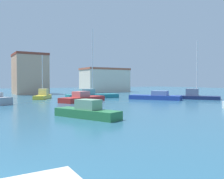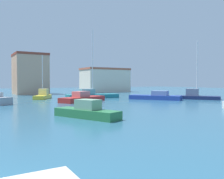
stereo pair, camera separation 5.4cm
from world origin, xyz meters
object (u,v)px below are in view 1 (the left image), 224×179
sailboat_teal_inner_mooring (91,95)px  sailboat_yellow_distant_east (43,95)px  motorboat_red_far_right (83,98)px  sailboat_navy_near_pier (195,96)px  motorboat_green_far_left (87,111)px  motorboat_blue_mid_harbor (156,97)px

sailboat_teal_inner_mooring → sailboat_yellow_distant_east: 7.84m
sailboat_teal_inner_mooring → motorboat_red_far_right: 7.22m
sailboat_navy_near_pier → sailboat_teal_inner_mooring: 16.71m
motorboat_green_far_left → sailboat_navy_near_pier: (22.68, 9.15, 0.06)m
sailboat_navy_near_pier → motorboat_red_far_right: sailboat_navy_near_pier is taller
motorboat_blue_mid_harbor → motorboat_red_far_right: (-11.06, 2.39, -0.00)m
motorboat_green_far_left → sailboat_navy_near_pier: 24.46m
sailboat_yellow_distant_east → motorboat_green_far_left: bearing=-96.2°
sailboat_navy_near_pier → motorboat_blue_mid_harbor: bearing=158.2°
motorboat_blue_mid_harbor → motorboat_red_far_right: motorboat_red_far_right is taller
motorboat_green_far_left → motorboat_blue_mid_harbor: bearing=34.6°
sailboat_yellow_distant_east → sailboat_teal_inner_mooring: bearing=-18.9°
sailboat_navy_near_pier → sailboat_teal_inner_mooring: bearing=140.3°
motorboat_red_far_right → sailboat_yellow_distant_east: 9.05m
motorboat_green_far_left → motorboat_red_far_right: motorboat_red_far_right is taller
motorboat_blue_mid_harbor → sailboat_navy_near_pier: sailboat_navy_near_pier is taller
sailboat_teal_inner_mooring → sailboat_yellow_distant_east: (-7.42, 2.54, 0.04)m
sailboat_teal_inner_mooring → motorboat_red_far_right: size_ratio=1.52×
motorboat_red_far_right → motorboat_blue_mid_harbor: bearing=-12.2°
motorboat_green_far_left → sailboat_yellow_distant_east: size_ratio=0.82×
motorboat_blue_mid_harbor → sailboat_yellow_distant_east: 17.95m
motorboat_red_far_right → sailboat_navy_near_pier: bearing=-15.7°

